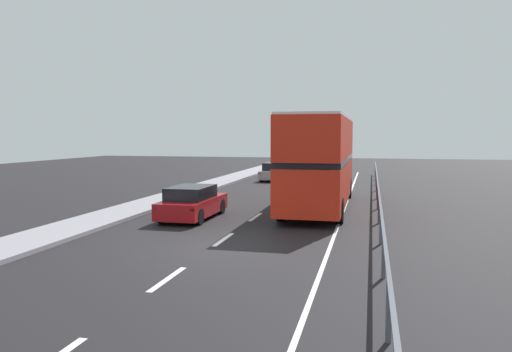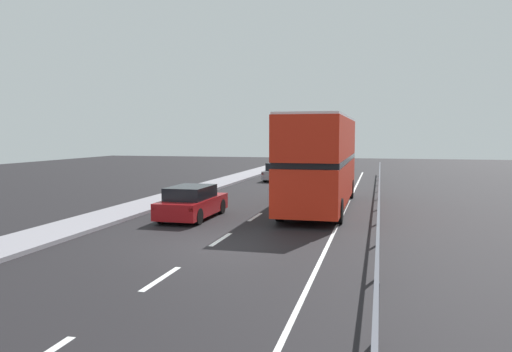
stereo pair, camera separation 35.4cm
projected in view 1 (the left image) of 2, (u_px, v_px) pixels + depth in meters
ground_plane at (215, 247)px, 15.53m from camera, size 75.98×120.00×0.10m
near_sidewalk_kerb at (49, 235)px, 16.84m from camera, size 2.15×80.00×0.14m
lane_paint_markings at (315, 208)px, 23.38m from camera, size 3.65×46.00×0.01m
bridge_side_railing at (378, 190)px, 23.06m from camera, size 0.10×42.00×1.07m
double_decker_bus_red at (320, 159)px, 23.36m from camera, size 2.62×11.10×4.28m
hatchback_car_near at (192, 203)px, 20.53m from camera, size 1.78×4.21×1.35m
sedan_car_ahead at (276, 172)px, 37.86m from camera, size 1.88×4.52×1.35m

